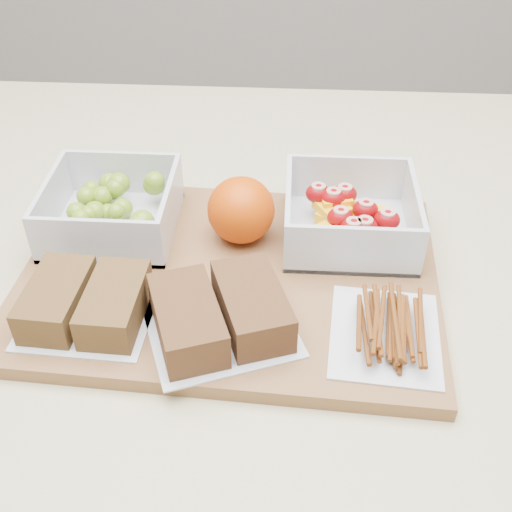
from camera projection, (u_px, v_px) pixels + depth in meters
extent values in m
cube|color=beige|center=(246.00, 496.00, 0.97)|extent=(1.20, 0.90, 0.90)
cube|color=brown|center=(229.00, 277.00, 0.66)|extent=(0.44, 0.32, 0.02)
cube|color=silver|center=(114.00, 225.00, 0.71)|extent=(0.14, 0.14, 0.01)
cube|color=silver|center=(124.00, 174.00, 0.74)|extent=(0.14, 0.01, 0.06)
cube|color=silver|center=(95.00, 243.00, 0.64)|extent=(0.14, 0.01, 0.06)
cube|color=silver|center=(171.00, 208.00, 0.69)|extent=(0.01, 0.13, 0.06)
cube|color=silver|center=(52.00, 204.00, 0.70)|extent=(0.01, 0.13, 0.06)
sphere|color=olive|center=(95.00, 212.00, 0.69)|extent=(0.02, 0.02, 0.02)
sphere|color=olive|center=(76.00, 212.00, 0.68)|extent=(0.02, 0.02, 0.02)
sphere|color=olive|center=(116.00, 188.00, 0.71)|extent=(0.02, 0.02, 0.02)
sphere|color=olive|center=(122.00, 208.00, 0.70)|extent=(0.02, 0.02, 0.02)
sphere|color=olive|center=(86.00, 196.00, 0.70)|extent=(0.02, 0.02, 0.02)
sphere|color=olive|center=(108.00, 213.00, 0.69)|extent=(0.02, 0.02, 0.02)
sphere|color=olive|center=(91.00, 189.00, 0.71)|extent=(0.02, 0.02, 0.02)
sphere|color=olive|center=(142.00, 222.00, 0.66)|extent=(0.02, 0.02, 0.02)
sphere|color=olive|center=(154.00, 185.00, 0.72)|extent=(0.02, 0.02, 0.02)
sphere|color=olive|center=(119.00, 184.00, 0.71)|extent=(0.02, 0.02, 0.02)
sphere|color=olive|center=(81.00, 218.00, 0.67)|extent=(0.02, 0.02, 0.02)
sphere|color=olive|center=(154.00, 181.00, 0.72)|extent=(0.02, 0.02, 0.02)
sphere|color=olive|center=(104.00, 230.00, 0.66)|extent=(0.02, 0.02, 0.02)
sphere|color=olive|center=(115.00, 186.00, 0.72)|extent=(0.02, 0.02, 0.02)
sphere|color=olive|center=(102.00, 197.00, 0.71)|extent=(0.02, 0.02, 0.02)
sphere|color=olive|center=(119.00, 184.00, 0.72)|extent=(0.02, 0.02, 0.02)
sphere|color=olive|center=(139.00, 226.00, 0.65)|extent=(0.02, 0.02, 0.02)
sphere|color=olive|center=(151.00, 242.00, 0.66)|extent=(0.02, 0.02, 0.02)
sphere|color=olive|center=(112.00, 191.00, 0.71)|extent=(0.02, 0.02, 0.02)
sphere|color=olive|center=(89.00, 214.00, 0.68)|extent=(0.02, 0.02, 0.02)
sphere|color=olive|center=(110.00, 184.00, 0.73)|extent=(0.02, 0.02, 0.02)
sphere|color=olive|center=(117.00, 212.00, 0.67)|extent=(0.02, 0.02, 0.02)
cube|color=silver|center=(348.00, 233.00, 0.70)|extent=(0.14, 0.14, 0.01)
cube|color=silver|center=(347.00, 179.00, 0.73)|extent=(0.14, 0.01, 0.06)
cube|color=silver|center=(354.00, 252.00, 0.63)|extent=(0.14, 0.01, 0.06)
cube|color=silver|center=(413.00, 215.00, 0.68)|extent=(0.01, 0.13, 0.06)
cube|color=silver|center=(288.00, 210.00, 0.69)|extent=(0.01, 0.13, 0.06)
cube|color=#F6AB0D|center=(355.00, 233.00, 0.67)|extent=(0.04, 0.05, 0.01)
cube|color=#F6AB0D|center=(337.00, 208.00, 0.71)|extent=(0.05, 0.06, 0.01)
cube|color=#F6AB0D|center=(359.00, 219.00, 0.69)|extent=(0.05, 0.05, 0.01)
cube|color=#F6AB0D|center=(371.00, 218.00, 0.71)|extent=(0.05, 0.05, 0.01)
cube|color=#F6AB0D|center=(332.00, 208.00, 0.70)|extent=(0.04, 0.05, 0.01)
cube|color=#F6AB0D|center=(335.00, 200.00, 0.70)|extent=(0.04, 0.04, 0.01)
cube|color=#F6AB0D|center=(325.00, 238.00, 0.66)|extent=(0.04, 0.05, 0.01)
cube|color=#F6AB0D|center=(367.00, 237.00, 0.67)|extent=(0.04, 0.04, 0.01)
cube|color=#F6AB0D|center=(335.00, 218.00, 0.70)|extent=(0.04, 0.04, 0.01)
ellipsoid|color=maroon|center=(365.00, 210.00, 0.68)|extent=(0.03, 0.02, 0.02)
ellipsoid|color=maroon|center=(364.00, 228.00, 0.65)|extent=(0.03, 0.02, 0.02)
ellipsoid|color=maroon|center=(318.00, 193.00, 0.70)|extent=(0.03, 0.02, 0.02)
ellipsoid|color=maroon|center=(387.00, 220.00, 0.67)|extent=(0.03, 0.02, 0.02)
ellipsoid|color=maroon|center=(333.00, 199.00, 0.70)|extent=(0.03, 0.02, 0.02)
ellipsoid|color=maroon|center=(353.00, 229.00, 0.65)|extent=(0.03, 0.02, 0.02)
ellipsoid|color=maroon|center=(340.00, 218.00, 0.67)|extent=(0.03, 0.02, 0.02)
ellipsoid|color=maroon|center=(344.00, 195.00, 0.70)|extent=(0.03, 0.02, 0.02)
sphere|color=#CE4504|center=(241.00, 210.00, 0.68)|extent=(0.07, 0.07, 0.07)
cube|color=silver|center=(89.00, 316.00, 0.60)|extent=(0.12, 0.11, 0.00)
cube|color=brown|center=(57.00, 299.00, 0.59)|extent=(0.05, 0.09, 0.03)
cube|color=brown|center=(115.00, 304.00, 0.59)|extent=(0.05, 0.09, 0.03)
cube|color=silver|center=(221.00, 328.00, 0.59)|extent=(0.16, 0.15, 0.00)
cube|color=brown|center=(187.00, 320.00, 0.57)|extent=(0.09, 0.11, 0.04)
cube|color=brown|center=(252.00, 306.00, 0.58)|extent=(0.09, 0.11, 0.04)
cube|color=silver|center=(385.00, 335.00, 0.58)|extent=(0.11, 0.13, 0.00)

